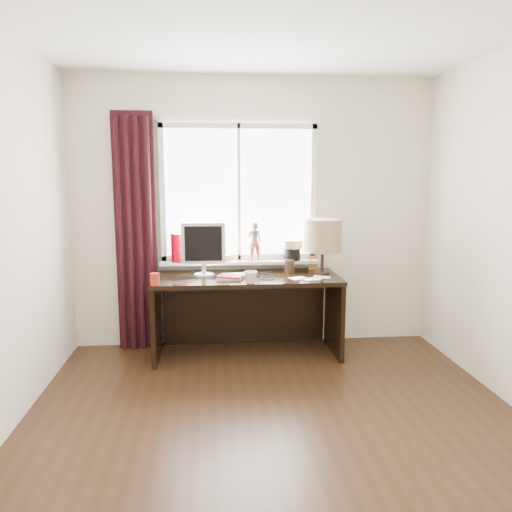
{
  "coord_description": "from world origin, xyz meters",
  "views": [
    {
      "loc": [
        -0.43,
        -2.85,
        1.68
      ],
      "look_at": [
        -0.05,
        1.25,
        1.0
      ],
      "focal_mm": 35.0,
      "sensor_mm": 36.0,
      "label": 1
    }
  ],
  "objects": [
    {
      "name": "monitor",
      "position": [
        -0.49,
        1.7,
        1.03
      ],
      "size": [
        0.4,
        0.18,
        0.49
      ],
      "color": "beige",
      "rests_on": "desk"
    },
    {
      "name": "desk",
      "position": [
        -0.1,
        1.73,
        0.51
      ],
      "size": [
        1.7,
        0.7,
        0.75
      ],
      "color": "black",
      "rests_on": "floor"
    },
    {
      "name": "desk_cables",
      "position": [
        0.08,
        1.65,
        0.75
      ],
      "size": [
        0.17,
        0.44,
        0.01
      ],
      "color": "black",
      "rests_on": "desk"
    },
    {
      "name": "loose_papers",
      "position": [
        0.47,
        1.49,
        0.75
      ],
      "size": [
        0.4,
        0.21,
        0.0
      ],
      "color": "white",
      "rests_on": "desk"
    },
    {
      "name": "table_lamp",
      "position": [
        0.6,
        1.63,
        1.11
      ],
      "size": [
        0.35,
        0.35,
        0.52
      ],
      "color": "black",
      "rests_on": "desk"
    },
    {
      "name": "window",
      "position": [
        -0.16,
        1.95,
        1.3
      ],
      "size": [
        1.52,
        0.22,
        1.4
      ],
      "color": "white",
      "rests_on": "ground"
    },
    {
      "name": "ceiling",
      "position": [
        0.0,
        0.0,
        2.6
      ],
      "size": [
        3.5,
        4.0,
        0.0
      ],
      "primitive_type": "cube",
      "color": "white",
      "rests_on": "wall_back"
    },
    {
      "name": "curtain",
      "position": [
        -1.13,
        1.91,
        1.12
      ],
      "size": [
        0.38,
        0.09,
        2.25
      ],
      "color": "black",
      "rests_on": "floor"
    },
    {
      "name": "icon_frame",
      "position": [
        0.58,
        1.92,
        0.81
      ],
      "size": [
        0.1,
        0.04,
        0.13
      ],
      "color": "gold",
      "rests_on": "desk"
    },
    {
      "name": "floor",
      "position": [
        0.0,
        0.0,
        0.0
      ],
      "size": [
        3.5,
        4.0,
        0.0
      ],
      "primitive_type": "cube",
      "color": "#341E11",
      "rests_on": "ground"
    },
    {
      "name": "notebook_stack",
      "position": [
        -0.26,
        1.53,
        0.77
      ],
      "size": [
        0.25,
        0.2,
        0.03
      ],
      "color": "beige",
      "rests_on": "desk"
    },
    {
      "name": "wall_back",
      "position": [
        0.0,
        2.0,
        1.3
      ],
      "size": [
        3.5,
        0.0,
        2.6
      ],
      "primitive_type": "cube",
      "rotation": [
        1.57,
        0.0,
        0.0
      ],
      "color": "beige",
      "rests_on": "ground"
    },
    {
      "name": "laptop",
      "position": [
        -0.17,
        1.64,
        0.76
      ],
      "size": [
        0.31,
        0.21,
        0.02
      ],
      "primitive_type": "imported",
      "rotation": [
        0.0,
        0.0,
        0.06
      ],
      "color": "silver",
      "rests_on": "desk"
    },
    {
      "name": "mug",
      "position": [
        -0.09,
        1.33,
        0.81
      ],
      "size": [
        0.15,
        0.15,
        0.11
      ],
      "primitive_type": "imported",
      "rotation": [
        0.0,
        0.0,
        0.59
      ],
      "color": "white",
      "rests_on": "desk"
    },
    {
      "name": "brush_holder",
      "position": [
        0.32,
        1.79,
        0.81
      ],
      "size": [
        0.09,
        0.09,
        0.25
      ],
      "color": "black",
      "rests_on": "desk"
    },
    {
      "name": "red_cup",
      "position": [
        -0.9,
        1.33,
        0.8
      ],
      "size": [
        0.08,
        0.08,
        0.1
      ],
      "primitive_type": "cylinder",
      "color": "maroon",
      "rests_on": "desk"
    },
    {
      "name": "wall_front",
      "position": [
        0.0,
        -2.0,
        1.3
      ],
      "size": [
        3.5,
        0.0,
        2.6
      ],
      "primitive_type": "cube",
      "rotation": [
        1.57,
        0.0,
        0.0
      ],
      "color": "beige",
      "rests_on": "ground"
    }
  ]
}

